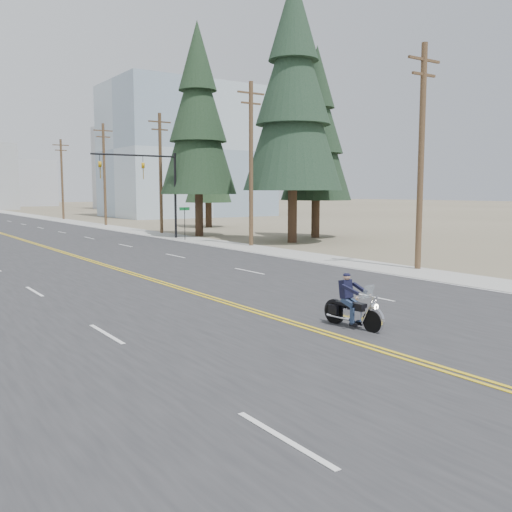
{
  "coord_description": "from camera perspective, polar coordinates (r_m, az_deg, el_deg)",
  "views": [
    {
      "loc": [
        -10.19,
        -10.81,
        3.89
      ],
      "look_at": [
        1.16,
        5.79,
        1.6
      ],
      "focal_mm": 40.0,
      "sensor_mm": 36.0,
      "label": 1
    }
  ],
  "objects": [
    {
      "name": "sidewalk_right",
      "position": [
        83.76,
        -19.35,
        3.47
      ],
      "size": [
        3.0,
        200.0,
        0.01
      ],
      "primitive_type": "cube",
      "color": "#A5A5A0",
      "rests_on": "ground"
    },
    {
      "name": "utility_pole_b",
      "position": [
        40.77,
        -0.5,
        9.44
      ],
      "size": [
        2.2,
        0.3,
        11.5
      ],
      "color": "brown",
      "rests_on": "ground"
    },
    {
      "name": "conifer_mid",
      "position": [
        48.66,
        6.07,
        12.54
      ],
      "size": [
        5.91,
        5.91,
        15.76
      ],
      "rotation": [
        0.0,
        0.0,
        -0.12
      ],
      "color": "#382619",
      "rests_on": "ground"
    },
    {
      "name": "utility_pole_e",
      "position": [
        83.96,
        -18.83,
        7.41
      ],
      "size": [
        2.2,
        0.3,
        11.0
      ],
      "color": "brown",
      "rests_on": "ground"
    },
    {
      "name": "conifer_far",
      "position": [
        62.43,
        -4.81,
        9.99
      ],
      "size": [
        5.03,
        5.03,
        13.47
      ],
      "rotation": [
        0.0,
        0.0,
        0.36
      ],
      "color": "#382619",
      "rests_on": "ground"
    },
    {
      "name": "glass_building",
      "position": [
        91.37,
        -6.88,
        10.28
      ],
      "size": [
        24.0,
        16.0,
        20.0
      ],
      "primitive_type": "cube",
      "color": "#9EB5CC",
      "rests_on": "ground"
    },
    {
      "name": "haze_bldg_e",
      "position": [
        164.63,
        -22.17,
        6.75
      ],
      "size": [
        14.0,
        14.0,
        12.0
      ],
      "primitive_type": "cube",
      "color": "#B7BCC6",
      "rests_on": "ground"
    },
    {
      "name": "utility_pole_c",
      "position": [
        53.86,
        -9.52,
        8.36
      ],
      "size": [
        2.2,
        0.3,
        11.0
      ],
      "color": "brown",
      "rests_on": "ground"
    },
    {
      "name": "ground_plane",
      "position": [
        15.35,
        8.74,
        -8.25
      ],
      "size": [
        400.0,
        400.0,
        0.0
      ],
      "primitive_type": "plane",
      "color": "#776D56",
      "rests_on": "ground"
    },
    {
      "name": "conifer_tall",
      "position": [
        50.46,
        -5.82,
        13.96
      ],
      "size": [
        6.56,
        6.56,
        18.23
      ],
      "rotation": [
        0.0,
        0.0,
        0.06
      ],
      "color": "#382619",
      "rests_on": "ground"
    },
    {
      "name": "utility_pole_d",
      "position": [
        67.76,
        -14.92,
        8.05
      ],
      "size": [
        2.2,
        0.3,
        11.5
      ],
      "color": "brown",
      "rests_on": "ground"
    },
    {
      "name": "motorcyclist",
      "position": [
        16.48,
        9.71,
        -4.47
      ],
      "size": [
        1.03,
        2.07,
        1.56
      ],
      "primitive_type": null,
      "rotation": [
        0.0,
        0.0,
        3.23
      ],
      "color": "black",
      "rests_on": "ground"
    },
    {
      "name": "haze_bldg_c",
      "position": [
        130.92,
        -11.92,
        8.59
      ],
      "size": [
        16.0,
        12.0,
        18.0
      ],
      "primitive_type": "cube",
      "color": "#B7BCC6",
      "rests_on": "ground"
    },
    {
      "name": "utility_pole_a",
      "position": [
        29.53,
        16.19,
        9.82
      ],
      "size": [
        2.2,
        0.3,
        11.0
      ],
      "color": "brown",
      "rests_on": "ground"
    },
    {
      "name": "traffic_mast_right",
      "position": [
        46.92,
        -10.33,
        7.67
      ],
      "size": [
        7.1,
        0.26,
        7.0
      ],
      "color": "black",
      "rests_on": "ground"
    },
    {
      "name": "street_sign",
      "position": [
        45.94,
        -7.15,
        3.84
      ],
      "size": [
        0.9,
        0.06,
        2.62
      ],
      "color": "black",
      "rests_on": "ground"
    },
    {
      "name": "conifer_near",
      "position": [
        44.04,
        3.75,
        16.24
      ],
      "size": [
        7.47,
        7.47,
        19.78
      ],
      "rotation": [
        0.0,
        0.0,
        0.16
      ],
      "color": "#382619",
      "rests_on": "ground"
    }
  ]
}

